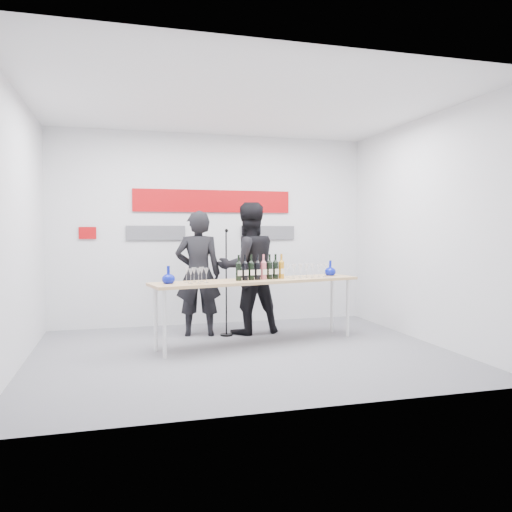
% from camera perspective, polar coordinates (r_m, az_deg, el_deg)
% --- Properties ---
extents(ground, '(5.00, 5.00, 0.00)m').
position_cam_1_polar(ground, '(6.20, -1.47, -10.97)').
color(ground, slate).
rests_on(ground, ground).
extents(back_wall, '(5.00, 0.04, 3.00)m').
position_cam_1_polar(back_wall, '(7.97, -4.91, 3.02)').
color(back_wall, silver).
rests_on(back_wall, ground).
extents(signage, '(3.38, 0.02, 0.79)m').
position_cam_1_polar(signage, '(7.94, -5.28, 5.23)').
color(signage, '#AF070B').
rests_on(signage, back_wall).
extents(tasting_table, '(2.88, 1.13, 0.85)m').
position_cam_1_polar(tasting_table, '(6.53, 0.23, -3.27)').
color(tasting_table, '#D8B674').
rests_on(tasting_table, ground).
extents(wine_bottles, '(0.71, 0.22, 0.33)m').
position_cam_1_polar(wine_bottles, '(6.52, 0.52, -1.26)').
color(wine_bottles, black).
rests_on(wine_bottles, tasting_table).
extents(decanter_left, '(0.16, 0.16, 0.21)m').
position_cam_1_polar(decanter_left, '(6.13, -9.98, -2.12)').
color(decanter_left, '#08149C').
rests_on(decanter_left, tasting_table).
extents(decanter_right, '(0.16, 0.16, 0.21)m').
position_cam_1_polar(decanter_right, '(7.19, 8.48, -1.36)').
color(decanter_right, '#08149C').
rests_on(decanter_right, tasting_table).
extents(glasses_left, '(0.29, 0.26, 0.18)m').
position_cam_1_polar(glasses_left, '(6.18, -6.84, -2.20)').
color(glasses_left, silver).
rests_on(glasses_left, tasting_table).
extents(glasses_right, '(0.59, 0.30, 0.18)m').
position_cam_1_polar(glasses_right, '(6.87, 5.65, -1.66)').
color(glasses_right, silver).
rests_on(glasses_right, tasting_table).
extents(presenter_left, '(0.71, 0.53, 1.76)m').
position_cam_1_polar(presenter_left, '(7.08, -6.63, -2.00)').
color(presenter_left, black).
rests_on(presenter_left, ground).
extents(presenter_right, '(1.01, 0.84, 1.89)m').
position_cam_1_polar(presenter_right, '(7.19, -0.90, -1.39)').
color(presenter_right, black).
rests_on(presenter_right, ground).
extents(mic_stand, '(0.18, 0.18, 1.51)m').
position_cam_1_polar(mic_stand, '(7.08, -3.41, -5.42)').
color(mic_stand, black).
rests_on(mic_stand, ground).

